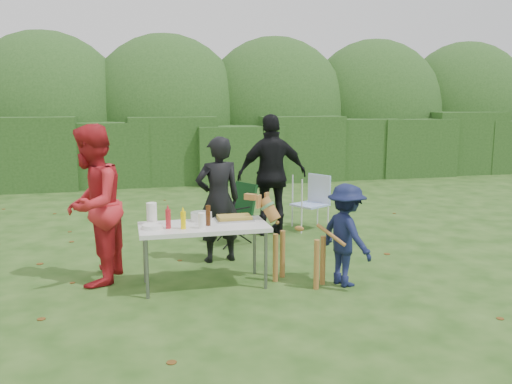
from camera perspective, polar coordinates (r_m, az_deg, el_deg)
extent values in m
plane|color=#1E4211|center=(6.58, -2.40, -9.74)|extent=(80.00, 80.00, 0.00)
cube|color=#23471C|center=(14.20, -8.81, 4.31)|extent=(22.00, 1.40, 1.70)
ellipsoid|color=#3D6628|center=(15.74, -9.39, 7.57)|extent=(20.00, 2.60, 3.20)
cube|color=silver|center=(6.39, -5.52, -3.69)|extent=(1.50, 0.70, 0.05)
cylinder|color=slate|center=(6.16, -11.41, -7.93)|extent=(0.04, 0.04, 0.69)
cylinder|color=slate|center=(6.35, 1.03, -7.19)|extent=(0.04, 0.04, 0.69)
cylinder|color=slate|center=(6.70, -11.62, -6.49)|extent=(0.04, 0.04, 0.69)
cylinder|color=slate|center=(6.87, -0.16, -5.85)|extent=(0.04, 0.04, 0.69)
imported|color=black|center=(7.31, -3.99, -0.81)|extent=(0.67, 0.49, 1.71)
imported|color=red|center=(6.70, -16.84, -1.33)|extent=(0.95, 1.09, 1.91)
imported|color=black|center=(8.75, 1.71, 1.80)|extent=(1.16, 0.50, 1.96)
imported|color=#12193E|center=(6.50, 9.46, -4.48)|extent=(0.66, 0.89, 1.22)
cube|color=#B7B7BA|center=(6.60, -2.29, -2.89)|extent=(0.45, 0.30, 0.02)
cube|color=#AB9039|center=(6.60, -2.29, -2.66)|extent=(0.40, 0.26, 0.04)
cylinder|color=yellow|center=(6.20, -7.67, -2.97)|extent=(0.06, 0.06, 0.20)
cylinder|color=#B51E27|center=(6.25, -9.23, -2.81)|extent=(0.06, 0.06, 0.22)
cylinder|color=#47230F|center=(6.33, -5.06, -2.47)|extent=(0.06, 0.06, 0.24)
cylinder|color=white|center=(6.46, -10.92, -2.26)|extent=(0.12, 0.12, 0.26)
cylinder|color=white|center=(6.20, -5.73, -3.01)|extent=(0.08, 0.08, 0.18)
cylinder|color=silver|center=(6.61, -5.78, -2.56)|extent=(0.26, 0.26, 0.10)
cylinder|color=white|center=(6.28, -10.83, -3.60)|extent=(0.24, 0.24, 0.05)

